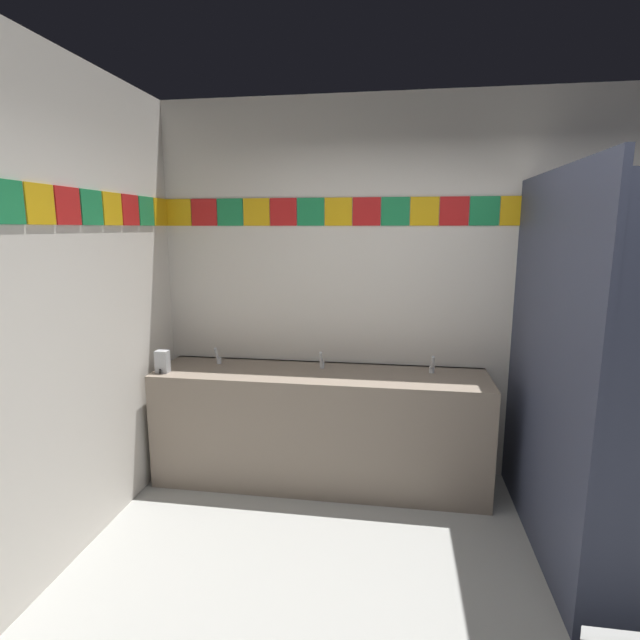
{
  "coord_description": "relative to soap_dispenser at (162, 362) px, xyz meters",
  "views": [
    {
      "loc": [
        -0.29,
        -1.97,
        1.87
      ],
      "look_at": [
        -0.77,
        1.12,
        1.28
      ],
      "focal_mm": 27.77,
      "sensor_mm": 36.0,
      "label": 1
    }
  ],
  "objects": [
    {
      "name": "faucet_center",
      "position": [
        1.12,
        0.26,
        -0.03
      ],
      "size": [
        0.04,
        0.1,
        0.14
      ],
      "color": "silver",
      "rests_on": "vanity_counter"
    },
    {
      "name": "faucet_left",
      "position": [
        0.32,
        0.26,
        -0.03
      ],
      "size": [
        0.04,
        0.1,
        0.14
      ],
      "color": "silver",
      "rests_on": "vanity_counter"
    },
    {
      "name": "stall_divider",
      "position": [
        2.66,
        -0.59,
        0.17
      ],
      "size": [
        0.92,
        1.58,
        2.19
      ],
      "color": "#33384C",
      "rests_on": "ground_plane"
    },
    {
      "name": "vanity_counter",
      "position": [
        1.12,
        0.17,
        -0.49
      ],
      "size": [
        2.4,
        0.58,
        0.84
      ],
      "color": "gray",
      "rests_on": "ground_plane"
    },
    {
      "name": "wall_back",
      "position": [
        1.94,
        0.5,
        0.48
      ],
      "size": [
        4.13,
        0.09,
        2.8
      ],
      "color": "silver",
      "rests_on": "ground_plane"
    },
    {
      "name": "soap_dispenser",
      "position": [
        0.0,
        0.0,
        0.0
      ],
      "size": [
        0.09,
        0.09,
        0.16
      ],
      "color": "#B7BABF",
      "rests_on": "vanity_counter"
    },
    {
      "name": "faucet_right",
      "position": [
        1.92,
        0.26,
        -0.03
      ],
      "size": [
        0.04,
        0.1,
        0.14
      ],
      "color": "silver",
      "rests_on": "vanity_counter"
    },
    {
      "name": "toilet",
      "position": [
        3.04,
        0.05,
        -0.62
      ],
      "size": [
        0.39,
        0.49,
        0.74
      ],
      "color": "white",
      "rests_on": "ground_plane"
    }
  ]
}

